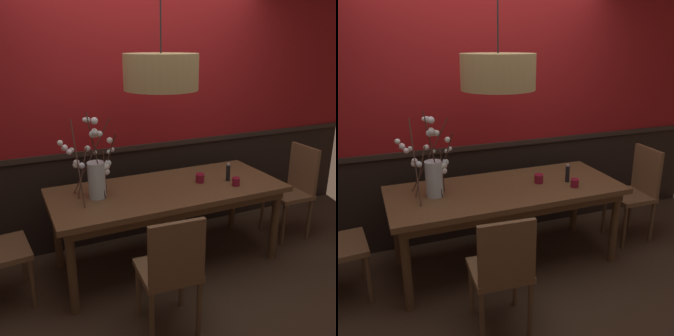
% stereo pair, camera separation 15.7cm
% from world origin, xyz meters
% --- Properties ---
extents(ground_plane, '(24.00, 24.00, 0.00)m').
position_xyz_m(ground_plane, '(0.00, 0.00, 0.00)').
color(ground_plane, '#422D1E').
extents(back_wall, '(5.30, 0.14, 2.84)m').
position_xyz_m(back_wall, '(0.00, 0.68, 1.41)').
color(back_wall, black).
rests_on(back_wall, ground).
extents(dining_table, '(2.05, 0.87, 0.75)m').
position_xyz_m(dining_table, '(0.00, 0.00, 0.67)').
color(dining_table, brown).
rests_on(dining_table, ground).
extents(chair_far_side_right, '(0.47, 0.44, 0.89)m').
position_xyz_m(chair_far_side_right, '(0.29, 0.85, 0.50)').
color(chair_far_side_right, brown).
rests_on(chair_far_side_right, ground).
extents(chair_near_side_left, '(0.43, 0.42, 0.91)m').
position_xyz_m(chair_near_side_left, '(-0.35, -0.82, 0.51)').
color(chair_near_side_left, brown).
rests_on(chair_near_side_left, ground).
extents(chair_head_east_end, '(0.40, 0.42, 0.97)m').
position_xyz_m(chair_head_east_end, '(1.42, -0.03, 0.54)').
color(chair_head_east_end, brown).
rests_on(chair_head_east_end, ground).
extents(vase_with_blossoms, '(0.47, 0.54, 0.72)m').
position_xyz_m(vase_with_blossoms, '(-0.62, 0.05, 0.96)').
color(vase_with_blossoms, silver).
rests_on(vase_with_blossoms, dining_table).
extents(candle_holder_nearer_center, '(0.08, 0.08, 0.08)m').
position_xyz_m(candle_holder_nearer_center, '(0.32, 0.00, 0.79)').
color(candle_holder_nearer_center, maroon).
rests_on(candle_holder_nearer_center, dining_table).
extents(candle_holder_nearer_edge, '(0.07, 0.07, 0.08)m').
position_xyz_m(candle_holder_nearer_edge, '(0.57, -0.21, 0.79)').
color(candle_holder_nearer_edge, maroon).
rests_on(candle_holder_nearer_edge, dining_table).
extents(condiment_bottle, '(0.04, 0.04, 0.17)m').
position_xyz_m(condiment_bottle, '(0.58, -0.07, 0.83)').
color(condiment_bottle, black).
rests_on(condiment_bottle, dining_table).
extents(pendant_lamp, '(0.58, 0.58, 1.23)m').
position_xyz_m(pendant_lamp, '(-0.10, -0.09, 1.75)').
color(pendant_lamp, tan).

